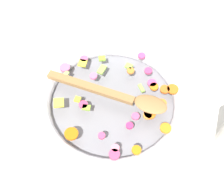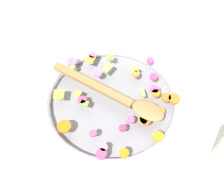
{
  "view_description": "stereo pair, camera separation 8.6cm",
  "coord_description": "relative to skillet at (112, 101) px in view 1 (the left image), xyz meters",
  "views": [
    {
      "loc": [
        0.44,
        0.15,
        0.77
      ],
      "look_at": [
        0.0,
        0.0,
        0.05
      ],
      "focal_mm": 50.0,
      "sensor_mm": 36.0,
      "label": 1
    },
    {
      "loc": [
        0.41,
        0.23,
        0.77
      ],
      "look_at": [
        0.0,
        0.0,
        0.05
      ],
      "focal_mm": 50.0,
      "sensor_mm": 36.0,
      "label": 2
    }
  ],
  "objects": [
    {
      "name": "wooden_spoon",
      "position": [
        0.0,
        0.02,
        0.04
      ],
      "size": [
        0.06,
        0.34,
        0.01
      ],
      "color": "olive",
      "rests_on": "chopped_vegetables"
    },
    {
      "name": "skillet",
      "position": [
        0.0,
        0.0,
        0.0
      ],
      "size": [
        0.45,
        0.45,
        0.05
      ],
      "color": "slate",
      "rests_on": "ground_plane"
    },
    {
      "name": "ground_plane",
      "position": [
        0.0,
        0.0,
        -0.02
      ],
      "size": [
        4.0,
        4.0,
        0.0
      ],
      "primitive_type": "plane",
      "color": "silver"
    },
    {
      "name": "chopped_vegetables",
      "position": [
        0.0,
        0.02,
        0.03
      ],
      "size": [
        0.35,
        0.36,
        0.01
      ],
      "color": "orange",
      "rests_on": "skillet"
    }
  ]
}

